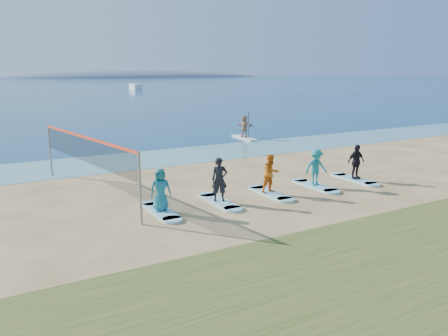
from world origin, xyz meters
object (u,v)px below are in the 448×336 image
surfboard_1 (219,202)px  surfboard_3 (315,186)px  boat_offshore_b (136,90)px  student_2 (271,174)px  surfboard_0 (161,211)px  paddleboarder (244,126)px  student_1 (219,179)px  surfboard_2 (270,193)px  student_0 (160,190)px  surfboard_4 (355,179)px  student_4 (356,162)px  paddleboard (244,138)px  volleyball_net (85,150)px  student_3 (316,167)px

surfboard_1 → surfboard_3: 4.82m
boat_offshore_b → student_2: bearing=-103.8°
surfboard_0 → surfboard_1: 2.41m
surfboard_1 → surfboard_3: bearing=0.0°
paddleboarder → student_1: (-9.46, -13.33, -0.01)m
boat_offshore_b → surfboard_2: size_ratio=2.50×
student_0 → surfboard_1: (2.41, 0.00, -0.82)m
surfboard_4 → student_4: student_4 is taller
paddleboard → surfboard_2: bearing=-113.0°
paddleboard → student_4: size_ratio=1.87×
student_4 → surfboard_2: bearing=-177.1°
surfboard_0 → student_4: 9.68m
volleyball_net → surfboard_3: bearing=-21.7°
boat_offshore_b → surfboard_1: size_ratio=2.50×
surfboard_0 → surfboard_2: (4.82, 0.00, 0.00)m
surfboard_0 → paddleboarder: bearing=48.3°
paddleboard → surfboard_2: 15.08m
volleyball_net → paddleboard: (13.66, 9.75, -1.84)m
volleyball_net → student_3: (9.02, -3.59, -1.01)m
student_0 → student_1: bearing=7.5°
volleyball_net → student_4: (11.43, -3.59, -1.01)m
surfboard_2 → student_0: bearing=180.0°
paddleboard → student_2: 15.10m
surfboard_1 → surfboard_2: same height
paddleboarder → boat_offshore_b: (19.94, 86.67, -0.95)m
paddleboard → paddleboarder: size_ratio=1.82×
volleyball_net → student_0: volleyball_net is taller
paddleboarder → surfboard_0: size_ratio=0.75×
student_2 → student_3: size_ratio=1.00×
paddleboard → surfboard_3: 14.12m
surfboard_0 → surfboard_1: bearing=0.0°
student_1 → surfboard_2: 2.57m
surfboard_0 → surfboard_4: bearing=0.0°
surfboard_1 → student_3: (4.82, 0.00, 0.85)m
surfboard_2 → surfboard_3: bearing=0.0°
paddleboarder → surfboard_4: paddleboarder is taller
paddleboard → student_1: size_ratio=1.77×
student_0 → student_1: student_1 is taller
surfboard_0 → student_3: (7.23, 0.00, 0.85)m
student_1 → student_3: size_ratio=1.06×
paddleboarder → surfboard_2: paddleboarder is taller
student_0 → student_3: bearing=7.5°
volleyball_net → paddleboarder: volleyball_net is taller
paddleboard → boat_offshore_b: 88.94m
student_1 → volleyball_net: bearing=159.1°
surfboard_4 → volleyball_net: bearing=162.6°
surfboard_0 → surfboard_3: 7.23m
volleyball_net → surfboard_1: bearing=-40.5°
surfboard_0 → student_0: bearing=0.0°
student_1 → student_4: bearing=19.6°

